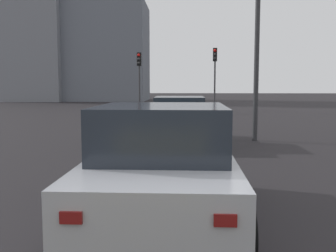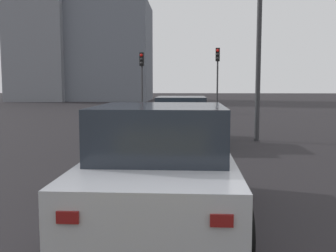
{
  "view_description": "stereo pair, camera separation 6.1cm",
  "coord_description": "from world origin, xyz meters",
  "px_view_note": "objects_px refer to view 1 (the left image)",
  "views": [
    {
      "loc": [
        -3.83,
        -0.24,
        1.9
      ],
      "look_at": [
        3.14,
        0.03,
        1.17
      ],
      "focal_mm": 42.62,
      "sensor_mm": 36.0,
      "label": 1
    },
    {
      "loc": [
        -3.83,
        -0.3,
        1.9
      ],
      "look_at": [
        3.14,
        0.03,
        1.17
      ],
      "focal_mm": 42.62,
      "sensor_mm": 36.0,
      "label": 2
    }
  ],
  "objects_px": {
    "traffic_light_near_right": "(139,69)",
    "traffic_light_near_left": "(215,66)",
    "car_teal_lead": "(179,121)",
    "car_silver_second": "(163,167)"
  },
  "relations": [
    {
      "from": "traffic_light_near_right",
      "to": "traffic_light_near_left",
      "type": "bearing_deg",
      "value": 99.22
    },
    {
      "from": "traffic_light_near_left",
      "to": "traffic_light_near_right",
      "type": "xyz_separation_m",
      "value": [
        -0.29,
        5.16,
        -0.21
      ]
    },
    {
      "from": "car_teal_lead",
      "to": "traffic_light_near_right",
      "type": "distance_m",
      "value": 14.91
    },
    {
      "from": "car_silver_second",
      "to": "traffic_light_near_right",
      "type": "xyz_separation_m",
      "value": [
        21.94,
        2.73,
        2.13
      ]
    },
    {
      "from": "car_teal_lead",
      "to": "traffic_light_near_left",
      "type": "relative_size",
      "value": 0.97
    },
    {
      "from": "car_teal_lead",
      "to": "car_silver_second",
      "type": "relative_size",
      "value": 1.02
    },
    {
      "from": "traffic_light_near_left",
      "to": "traffic_light_near_right",
      "type": "relative_size",
      "value": 1.08
    },
    {
      "from": "traffic_light_near_right",
      "to": "car_teal_lead",
      "type": "bearing_deg",
      "value": 17.33
    },
    {
      "from": "traffic_light_near_left",
      "to": "car_teal_lead",
      "type": "bearing_deg",
      "value": -1.89
    },
    {
      "from": "car_teal_lead",
      "to": "car_silver_second",
      "type": "bearing_deg",
      "value": 178.83
    }
  ]
}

